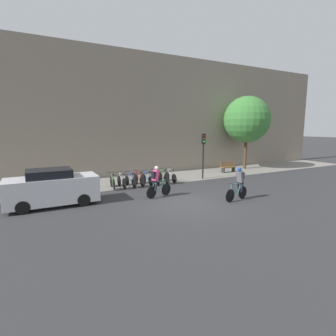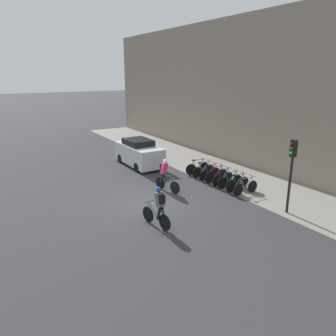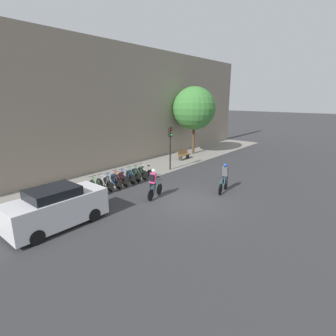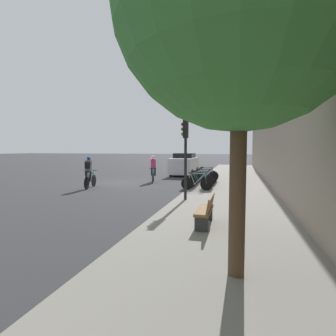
# 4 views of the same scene
# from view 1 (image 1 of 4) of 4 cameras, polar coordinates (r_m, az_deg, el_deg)

# --- Properties ---
(ground) EXTENTS (200.00, 200.00, 0.00)m
(ground) POSITION_cam_1_polar(r_m,az_deg,el_deg) (13.77, 4.16, -7.58)
(ground) COLOR #333335
(kerb_strip) EXTENTS (44.00, 4.50, 0.01)m
(kerb_strip) POSITION_cam_1_polar(r_m,az_deg,el_deg) (19.65, -6.38, -2.62)
(kerb_strip) COLOR gray
(kerb_strip) RESTS_ON ground
(building_facade) EXTENTS (44.00, 0.60, 9.89)m
(building_facade) POSITION_cam_1_polar(r_m,az_deg,el_deg) (21.68, -9.15, 11.53)
(building_facade) COLOR gray
(building_facade) RESTS_ON ground
(cyclist_pink) EXTENTS (1.73, 0.62, 1.78)m
(cyclist_pink) POSITION_cam_1_polar(r_m,az_deg,el_deg) (14.57, -2.53, -2.82)
(cyclist_pink) COLOR black
(cyclist_pink) RESTS_ON ground
(cyclist_grey) EXTENTS (1.76, 0.56, 1.79)m
(cyclist_grey) POSITION_cam_1_polar(r_m,az_deg,el_deg) (14.58, 15.19, -3.11)
(cyclist_grey) COLOR black
(cyclist_grey) RESTS_ON ground
(parked_bike_0) EXTENTS (0.46, 1.69, 0.99)m
(parked_bike_0) POSITION_cam_1_polar(r_m,az_deg,el_deg) (17.22, -12.00, -2.99)
(parked_bike_0) COLOR black
(parked_bike_0) RESTS_ON ground
(parked_bike_1) EXTENTS (0.46, 1.70, 0.97)m
(parked_bike_1) POSITION_cam_1_polar(r_m,az_deg,el_deg) (17.40, -10.06, -2.85)
(parked_bike_1) COLOR black
(parked_bike_1) RESTS_ON ground
(parked_bike_2) EXTENTS (0.46, 1.67, 0.95)m
(parked_bike_2) POSITION_cam_1_polar(r_m,az_deg,el_deg) (17.59, -8.17, -2.73)
(parked_bike_2) COLOR black
(parked_bike_2) RESTS_ON ground
(parked_bike_3) EXTENTS (0.46, 1.74, 0.99)m
(parked_bike_3) POSITION_cam_1_polar(r_m,az_deg,el_deg) (17.79, -6.33, -2.46)
(parked_bike_3) COLOR black
(parked_bike_3) RESTS_ON ground
(parked_bike_4) EXTENTS (0.46, 1.67, 0.96)m
(parked_bike_4) POSITION_cam_1_polar(r_m,az_deg,el_deg) (18.03, -4.53, -2.36)
(parked_bike_4) COLOR black
(parked_bike_4) RESTS_ON ground
(parked_bike_5) EXTENTS (0.46, 1.68, 0.97)m
(parked_bike_5) POSITION_cam_1_polar(r_m,az_deg,el_deg) (18.27, -2.78, -2.17)
(parked_bike_5) COLOR black
(parked_bike_5) RESTS_ON ground
(parked_bike_6) EXTENTS (0.46, 1.69, 0.99)m
(parked_bike_6) POSITION_cam_1_polar(r_m,az_deg,el_deg) (18.53, -1.08, -1.96)
(parked_bike_6) COLOR black
(parked_bike_6) RESTS_ON ground
(parked_bike_7) EXTENTS (0.46, 1.71, 0.97)m
(parked_bike_7) POSITION_cam_1_polar(r_m,az_deg,el_deg) (18.81, 0.58, -1.85)
(parked_bike_7) COLOR black
(parked_bike_7) RESTS_ON ground
(traffic_light_pole) EXTENTS (0.26, 0.30, 3.43)m
(traffic_light_pole) POSITION_cam_1_polar(r_m,az_deg,el_deg) (19.95, 7.70, 4.43)
(traffic_light_pole) COLOR black
(traffic_light_pole) RESTS_ON ground
(bench) EXTENTS (1.45, 0.44, 0.89)m
(bench) POSITION_cam_1_polar(r_m,az_deg,el_deg) (23.46, 12.92, 0.21)
(bench) COLOR brown
(bench) RESTS_ON ground
(parked_car) EXTENTS (4.30, 1.84, 1.85)m
(parked_car) POSITION_cam_1_polar(r_m,az_deg,el_deg) (14.28, -23.89, -4.02)
(parked_car) COLOR silver
(parked_car) RESTS_ON ground
(street_tree_0) EXTENTS (4.28, 4.28, 6.75)m
(street_tree_0) POSITION_cam_1_polar(r_m,az_deg,el_deg) (25.77, 16.79, 10.06)
(street_tree_0) COLOR #4C3823
(street_tree_0) RESTS_ON ground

